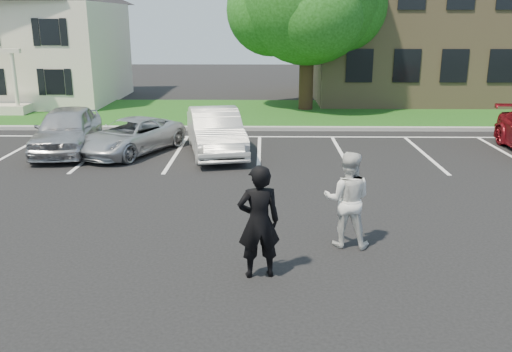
{
  "coord_description": "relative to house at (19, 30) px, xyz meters",
  "views": [
    {
      "loc": [
        0.16,
        -9.85,
        4.42
      ],
      "look_at": [
        0.0,
        1.0,
        1.25
      ],
      "focal_mm": 38.0,
      "sensor_mm": 36.0,
      "label": 1
    }
  ],
  "objects": [
    {
      "name": "man_black_suit",
      "position": [
        13.08,
        -21.04,
        -2.81
      ],
      "size": [
        0.82,
        0.61,
        2.05
      ],
      "primitive_type": "imported",
      "rotation": [
        0.0,
        0.0,
        3.32
      ],
      "color": "black",
      "rests_on": "ground"
    },
    {
      "name": "car_silver_minivan",
      "position": [
        8.65,
        -11.93,
        -3.25
      ],
      "size": [
        3.58,
        4.61,
        1.16
      ],
      "primitive_type": "imported",
      "rotation": [
        0.0,
        0.0,
        -0.46
      ],
      "color": "#B8BBBF",
      "rests_on": "ground"
    },
    {
      "name": "car_white_sedan",
      "position": [
        11.53,
        -11.95,
        -3.07
      ],
      "size": [
        2.51,
        4.81,
        1.51
      ],
      "primitive_type": "imported",
      "rotation": [
        0.0,
        0.0,
        0.21
      ],
      "color": "silver",
      "rests_on": "ground"
    },
    {
      "name": "ground_plane",
      "position": [
        13.0,
        -19.97,
        -3.83
      ],
      "size": [
        90.0,
        90.0,
        0.0
      ],
      "primitive_type": "plane",
      "color": "black",
      "rests_on": "ground"
    },
    {
      "name": "grass_strip",
      "position": [
        13.0,
        -3.97,
        -3.79
      ],
      "size": [
        44.0,
        8.0,
        0.08
      ],
      "primitive_type": "cube",
      "color": "#1A4914",
      "rests_on": "ground"
    },
    {
      "name": "house",
      "position": [
        0.0,
        0.0,
        0.0
      ],
      "size": [
        10.3,
        9.22,
        7.6
      ],
      "color": "beige",
      "rests_on": "ground"
    },
    {
      "name": "car_silver_west",
      "position": [
        6.45,
        -11.77,
        -3.06
      ],
      "size": [
        2.33,
        4.7,
        1.54
      ],
      "primitive_type": "imported",
      "rotation": [
        0.0,
        0.0,
        0.12
      ],
      "color": "#B4B3B9",
      "rests_on": "ground"
    },
    {
      "name": "office_building",
      "position": [
        27.0,
        2.02,
        0.33
      ],
      "size": [
        22.4,
        10.4,
        8.3
      ],
      "color": "#897551",
      "rests_on": "ground"
    },
    {
      "name": "man_white_shirt",
      "position": [
        14.82,
        -19.66,
        -2.86
      ],
      "size": [
        1.06,
        0.89,
        1.94
      ],
      "primitive_type": "imported",
      "rotation": [
        0.0,
        0.0,
        2.97
      ],
      "color": "silver",
      "rests_on": "ground"
    },
    {
      "name": "stall_lines",
      "position": [
        14.4,
        -11.02,
        -3.82
      ],
      "size": [
        34.0,
        5.36,
        0.01
      ],
      "color": "white",
      "rests_on": "ground"
    },
    {
      "name": "curb",
      "position": [
        13.0,
        -7.97,
        -3.75
      ],
      "size": [
        40.0,
        0.3,
        0.15
      ],
      "primitive_type": "cube",
      "color": "gray",
      "rests_on": "ground"
    }
  ]
}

